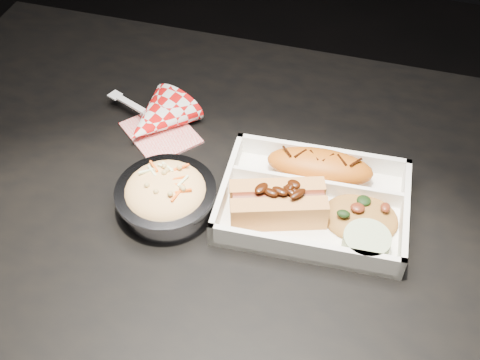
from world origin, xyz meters
name	(u,v)px	position (x,y,z in m)	size (l,w,h in m)	color
dining_table	(254,254)	(0.00, 0.00, 0.66)	(1.20, 0.80, 0.75)	black
food_tray	(313,204)	(0.07, 0.03, 0.76)	(0.26, 0.19, 0.04)	white
fried_pastry	(320,166)	(0.07, 0.09, 0.78)	(0.15, 0.06, 0.04)	#C65F13
hotdog	(278,202)	(0.03, 0.00, 0.78)	(0.14, 0.10, 0.06)	#D58E48
fried_rice_mound	(362,212)	(0.14, 0.02, 0.77)	(0.10, 0.08, 0.03)	#AF7333
cupcake_liner	(366,244)	(0.15, -0.03, 0.77)	(0.06, 0.06, 0.03)	#ABBD8F
foil_coleslaw_cup	(166,195)	(-0.12, -0.02, 0.78)	(0.14, 0.14, 0.07)	silver
napkin_fork	(156,120)	(-0.19, 0.13, 0.77)	(0.18, 0.15, 0.10)	red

